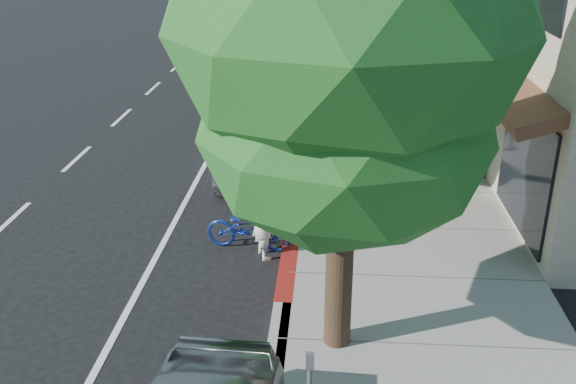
# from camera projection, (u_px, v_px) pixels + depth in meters

# --- Properties ---
(ground) EXTENTS (120.00, 120.00, 0.00)m
(ground) POSITION_uv_depth(u_px,v_px,m) (287.00, 279.00, 11.69)
(ground) COLOR black
(ground) RESTS_ON ground
(sidewalk) EXTENTS (4.60, 56.00, 0.15)m
(sidewalk) POSITION_uv_depth(u_px,v_px,m) (384.00, 140.00, 18.86)
(sidewalk) COLOR gray
(sidewalk) RESTS_ON ground
(curb) EXTENTS (0.30, 56.00, 0.15)m
(curb) POSITION_uv_depth(u_px,v_px,m) (306.00, 138.00, 19.01)
(curb) COLOR #9E998E
(curb) RESTS_ON ground
(curb_red_segment) EXTENTS (0.32, 4.00, 0.15)m
(curb_red_segment) POSITION_uv_depth(u_px,v_px,m) (290.00, 250.00, 12.58)
(curb_red_segment) COLOR maroon
(curb_red_segment) RESTS_ON ground
(street_tree_0) EXTENTS (4.62, 4.62, 7.59)m
(street_tree_0) POSITION_uv_depth(u_px,v_px,m) (348.00, 38.00, 7.96)
(street_tree_0) COLOR black
(street_tree_0) RESTS_ON ground
(cyclist) EXTENTS (0.61, 0.71, 1.63)m
(cyclist) POSITION_uv_depth(u_px,v_px,m) (263.00, 218.00, 12.18)
(cyclist) COLOR white
(cyclist) RESTS_ON ground
(bicycle) EXTENTS (1.76, 0.83, 0.89)m
(bicycle) POSITION_uv_depth(u_px,v_px,m) (248.00, 228.00, 12.62)
(bicycle) COLOR navy
(bicycle) RESTS_ON ground
(silver_suv) EXTENTS (3.07, 5.79, 1.55)m
(silver_suv) POSITION_uv_depth(u_px,v_px,m) (268.00, 142.00, 16.49)
(silver_suv) COLOR silver
(silver_suv) RESTS_ON ground
(dark_sedan) EXTENTS (1.88, 4.74, 1.54)m
(dark_sedan) POSITION_uv_depth(u_px,v_px,m) (276.00, 91.00, 21.37)
(dark_sedan) COLOR #212527
(dark_sedan) RESTS_ON ground
(white_pickup) EXTENTS (2.38, 5.26, 1.50)m
(white_pickup) POSITION_uv_depth(u_px,v_px,m) (280.00, 52.00, 27.86)
(white_pickup) COLOR silver
(white_pickup) RESTS_ON ground
(dark_suv_far) EXTENTS (2.02, 4.86, 1.64)m
(dark_suv_far) POSITION_uv_depth(u_px,v_px,m) (303.00, 23.00, 35.03)
(dark_suv_far) COLOR black
(dark_suv_far) RESTS_ON ground
(pedestrian) EXTENTS (0.91, 0.76, 1.71)m
(pedestrian) POSITION_uv_depth(u_px,v_px,m) (427.00, 117.00, 17.73)
(pedestrian) COLOR black
(pedestrian) RESTS_ON sidewalk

